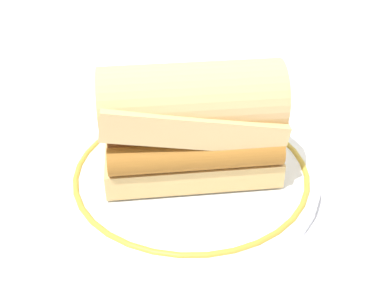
% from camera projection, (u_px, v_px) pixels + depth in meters
% --- Properties ---
extents(ground_plane, '(1.50, 1.50, 0.00)m').
position_uv_depth(ground_plane, '(177.00, 178.00, 0.54)').
color(ground_plane, silver).
extents(plate, '(0.26, 0.26, 0.01)m').
position_uv_depth(plate, '(192.00, 173.00, 0.53)').
color(plate, white).
rests_on(plate, ground_plane).
extents(sausage_sandwich, '(0.19, 0.15, 0.12)m').
position_uv_depth(sausage_sandwich, '(192.00, 120.00, 0.50)').
color(sausage_sandwich, tan).
rests_on(sausage_sandwich, plate).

